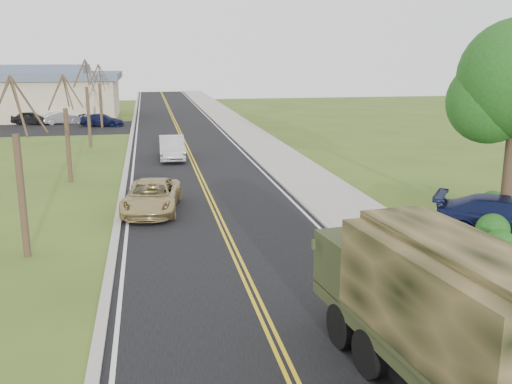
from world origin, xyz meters
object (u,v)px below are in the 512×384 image
object	(u,v)px
suv_champagne	(152,196)
sedan_silver	(172,148)
pickup_navy	(510,219)
military_truck	(437,301)

from	to	relation	value
suv_champagne	sedan_silver	size ratio (longest dim) A/B	1.07
suv_champagne	pickup_navy	bearing A→B (deg)	-18.96
suv_champagne	sedan_silver	bearing A→B (deg)	90.89
military_truck	sedan_silver	size ratio (longest dim) A/B	1.51
suv_champagne	sedan_silver	xyz separation A→B (m)	(1.47, 12.88, 0.08)
sedan_silver	military_truck	bearing A→B (deg)	-81.00
military_truck	sedan_silver	world-z (taller)	military_truck
sedan_silver	pickup_navy	world-z (taller)	pickup_navy
military_truck	sedan_silver	bearing A→B (deg)	91.42
sedan_silver	pickup_navy	size ratio (longest dim) A/B	0.84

